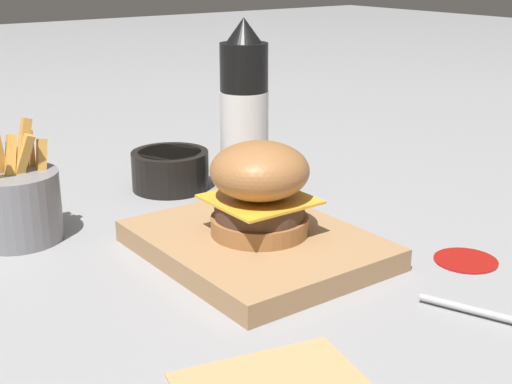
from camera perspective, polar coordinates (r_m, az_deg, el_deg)
The scene contains 7 objects.
ground_plane at distance 0.75m, azimuth -0.19°, elevation -6.73°, with size 6.00×6.00×0.00m, color gray.
serving_board at distance 0.80m, azimuth 0.00°, elevation -4.24°, with size 0.27×0.21×0.02m.
burger at distance 0.78m, azimuth 0.29°, elevation 0.32°, with size 0.11×0.11×0.10m.
ketchup_bottle at distance 0.98m, azimuth -0.95°, elevation 6.13°, with size 0.07×0.07×0.24m.
fries_basket at distance 0.88m, azimuth -18.64°, elevation -0.90°, with size 0.10×0.10×0.15m.
side_bowl at distance 1.03m, azimuth -6.88°, elevation 1.84°, with size 0.11×0.11×0.05m.
ketchup_puddle at distance 0.82m, azimuth 16.44°, elevation -5.22°, with size 0.07×0.07×0.00m.
Camera 1 is at (0.55, -0.40, 0.32)m, focal length 50.00 mm.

